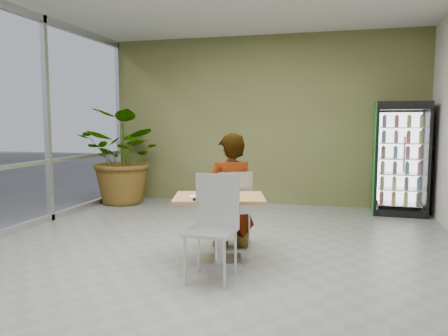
% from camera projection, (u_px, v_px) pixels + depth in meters
% --- Properties ---
extents(ground, '(7.00, 7.00, 0.00)m').
position_uv_depth(ground, '(210.00, 256.00, 5.13)').
color(ground, gray).
rests_on(ground, ground).
extents(room_envelope, '(6.00, 7.00, 3.20)m').
position_uv_depth(room_envelope, '(210.00, 119.00, 4.97)').
color(room_envelope, silver).
rests_on(room_envelope, ground).
extents(dining_table, '(1.14, 0.92, 0.75)m').
position_uv_depth(dining_table, '(219.00, 215.00, 4.88)').
color(dining_table, '#B2844C').
rests_on(dining_table, ground).
extents(chair_far, '(0.58, 0.58, 0.97)m').
position_uv_depth(chair_far, '(233.00, 203.00, 5.42)').
color(chair_far, silver).
rests_on(chair_far, ground).
extents(chair_near, '(0.48, 0.48, 1.04)m').
position_uv_depth(chair_near, '(214.00, 218.00, 4.38)').
color(chair_near, silver).
rests_on(chair_near, ground).
extents(seated_woman, '(0.76, 0.66, 1.74)m').
position_uv_depth(seated_woman, '(230.00, 202.00, 5.47)').
color(seated_woman, black).
rests_on(seated_woman, ground).
extents(pizza_plate, '(0.32, 0.31, 0.03)m').
position_uv_depth(pizza_plate, '(213.00, 193.00, 4.93)').
color(pizza_plate, white).
rests_on(pizza_plate, dining_table).
extents(soda_cup, '(0.10, 0.10, 0.18)m').
position_uv_depth(soda_cup, '(233.00, 189.00, 4.77)').
color(soda_cup, white).
rests_on(soda_cup, dining_table).
extents(napkin_stack, '(0.18, 0.18, 0.02)m').
position_uv_depth(napkin_stack, '(195.00, 197.00, 4.76)').
color(napkin_stack, white).
rests_on(napkin_stack, dining_table).
extents(cafeteria_tray, '(0.40, 0.30, 0.02)m').
position_uv_depth(cafeteria_tray, '(214.00, 198.00, 4.66)').
color(cafeteria_tray, black).
rests_on(cafeteria_tray, dining_table).
extents(beverage_fridge, '(0.90, 0.70, 1.91)m').
position_uv_depth(beverage_fridge, '(401.00, 159.00, 7.40)').
color(beverage_fridge, black).
rests_on(beverage_fridge, ground).
extents(potted_plant, '(1.96, 1.81, 1.81)m').
position_uv_depth(potted_plant, '(126.00, 157.00, 8.38)').
color(potted_plant, '#366327').
rests_on(potted_plant, ground).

